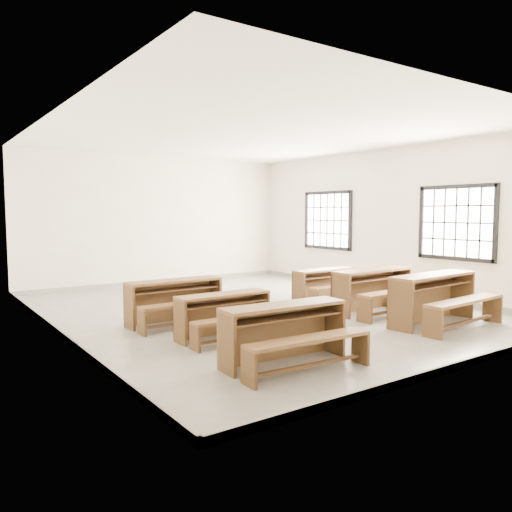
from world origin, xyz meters
TOP-DOWN VIEW (x-y plane):
  - room at (0.09, 0.00)m, footprint 8.50×8.50m
  - desk_set_0 at (-1.61, -2.93)m, footprint 1.64×0.92m
  - desk_set_1 at (-1.55, -1.43)m, footprint 1.42×0.74m
  - desk_set_2 at (-1.71, -0.18)m, footprint 1.59×0.84m
  - desk_set_3 at (1.70, -2.63)m, footprint 1.86×1.05m
  - desk_set_4 at (1.64, -1.41)m, footprint 1.77×0.98m
  - desk_set_5 at (1.66, -0.13)m, footprint 1.47×0.77m

SIDE VIEW (x-z plane):
  - desk_set_1 at x=-1.55m, z-range 0.05..0.69m
  - desk_set_5 at x=1.66m, z-range 0.05..0.72m
  - desk_set_2 at x=-1.71m, z-range 0.06..0.77m
  - desk_set_0 at x=-1.61m, z-range 0.06..0.77m
  - desk_set_4 at x=1.64m, z-range 0.06..0.84m
  - desk_set_3 at x=1.70m, z-range 0.07..0.88m
  - room at x=0.09m, z-range 0.54..3.74m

